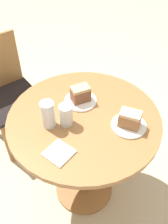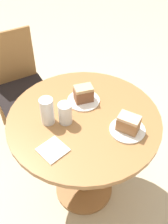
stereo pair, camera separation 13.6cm
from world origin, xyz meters
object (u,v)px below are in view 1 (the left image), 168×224
(chair, at_px, (8,92))
(plate_near, at_px, (129,125))
(glass_water, at_px, (66,116))
(plate_far, at_px, (81,101))
(cake_slice_near, at_px, (130,119))
(cake_slice_far, at_px, (80,94))
(glass_lemonade, at_px, (48,115))

(chair, height_order, plate_near, chair)
(chair, xyz_separation_m, glass_water, (-0.04, -0.81, 0.36))
(plate_far, bearing_deg, glass_water, -154.35)
(plate_near, bearing_deg, cake_slice_near, 90.00)
(cake_slice_far, relative_size, glass_water, 0.98)
(plate_near, bearing_deg, plate_far, 100.59)
(plate_far, xyz_separation_m, glass_lemonade, (-0.25, -0.03, 0.07))
(plate_near, xyz_separation_m, glass_lemonade, (-0.31, 0.29, 0.07))
(chair, xyz_separation_m, cake_slice_far, (0.14, -0.73, 0.36))
(plate_near, bearing_deg, cake_slice_far, 100.59)
(cake_slice_near, distance_m, cake_slice_far, 0.33)
(plate_far, distance_m, glass_lemonade, 0.26)
(chair, relative_size, plate_far, 4.62)
(chair, height_order, glass_water, glass_water)
(cake_slice_near, relative_size, glass_lemonade, 0.84)
(chair, distance_m, plate_near, 1.12)
(plate_far, xyz_separation_m, cake_slice_near, (0.06, -0.32, 0.05))
(cake_slice_far, xyz_separation_m, glass_water, (-0.17, -0.08, -0.00))
(plate_far, bearing_deg, cake_slice_near, -79.41)
(chair, bearing_deg, glass_water, -87.36)
(cake_slice_near, xyz_separation_m, cake_slice_far, (-0.06, 0.32, 0.00))
(glass_lemonade, bearing_deg, cake_slice_far, 7.08)
(cake_slice_near, bearing_deg, glass_lemonade, 136.98)
(cake_slice_far, height_order, glass_water, glass_water)
(plate_near, distance_m, cake_slice_near, 0.05)
(cake_slice_far, xyz_separation_m, glass_lemonade, (-0.25, -0.03, 0.01))
(plate_far, bearing_deg, plate_near, -79.41)
(plate_near, relative_size, cake_slice_far, 1.56)
(plate_far, height_order, cake_slice_far, cake_slice_far)
(chair, height_order, cake_slice_near, chair)
(cake_slice_far, distance_m, glass_lemonade, 0.26)
(cake_slice_near, bearing_deg, plate_near, -90.00)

